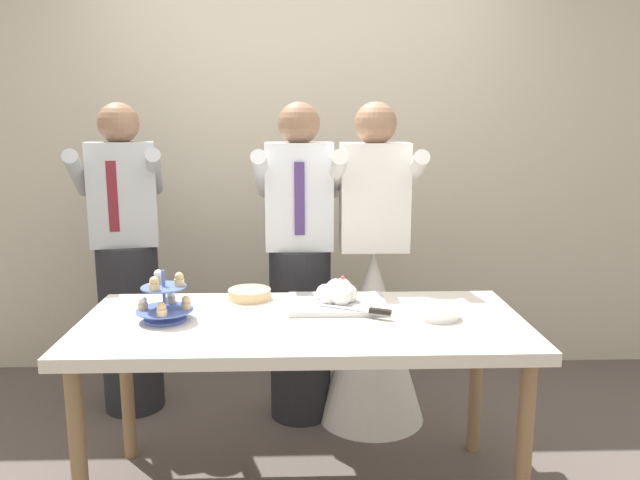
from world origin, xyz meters
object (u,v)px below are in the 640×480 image
at_px(dessert_table, 303,337).
at_px(person_groom, 300,281).
at_px(plate_stack, 437,313).
at_px(person_guest, 128,276).
at_px(main_cake_tray, 338,297).
at_px(cupcake_stand, 165,302).
at_px(person_bride, 372,313).
at_px(round_cake, 250,296).

bearing_deg(dessert_table, person_groom, 90.88).
bearing_deg(plate_stack, person_guest, 150.63).
relative_size(main_cake_tray, person_groom, 0.25).
bearing_deg(cupcake_stand, person_guest, 114.44).
xyz_separation_m(cupcake_stand, person_bride, (0.92, 0.67, -0.27)).
relative_size(dessert_table, cupcake_stand, 7.83).
relative_size(cupcake_stand, main_cake_tray, 0.55).
xyz_separation_m(dessert_table, plate_stack, (0.55, 0.01, 0.10)).
distance_m(dessert_table, plate_stack, 0.56).
height_order(main_cake_tray, person_bride, person_bride).
relative_size(cupcake_stand, person_groom, 0.14).
bearing_deg(person_bride, person_guest, 172.66).
relative_size(plate_stack, round_cake, 0.76).
bearing_deg(person_groom, dessert_table, -89.12).
distance_m(main_cake_tray, person_guest, 1.28).
bearing_deg(round_cake, cupcake_stand, -140.70).
bearing_deg(cupcake_stand, person_groom, 52.73).
bearing_deg(plate_stack, dessert_table, -179.33).
distance_m(cupcake_stand, person_bride, 1.17).
distance_m(dessert_table, person_guest, 1.26).
relative_size(dessert_table, main_cake_tray, 4.28).
xyz_separation_m(cupcake_stand, plate_stack, (1.11, -0.00, -0.06)).
relative_size(round_cake, person_groom, 0.14).
xyz_separation_m(dessert_table, person_bride, (0.37, 0.68, -0.12)).
relative_size(dessert_table, person_groom, 1.08).
distance_m(main_cake_tray, person_groom, 0.57).
distance_m(round_cake, person_bride, 0.76).
bearing_deg(main_cake_tray, cupcake_stand, -166.30).
distance_m(main_cake_tray, plate_stack, 0.43).
xyz_separation_m(round_cake, person_groom, (0.23, 0.45, -0.05)).
relative_size(dessert_table, person_bride, 1.08).
bearing_deg(person_guest, main_cake_tray, -31.34).
relative_size(cupcake_stand, person_bride, 0.14).
bearing_deg(main_cake_tray, round_cake, 167.31).
height_order(round_cake, person_groom, person_groom).
distance_m(dessert_table, person_bride, 0.78).
relative_size(dessert_table, round_cake, 7.50).
xyz_separation_m(person_bride, person_guest, (-1.30, 0.17, 0.16)).
distance_m(plate_stack, person_groom, 0.91).
xyz_separation_m(dessert_table, person_guest, (-0.93, 0.84, 0.05)).
bearing_deg(person_groom, cupcake_stand, -127.27).
distance_m(dessert_table, round_cake, 0.37).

